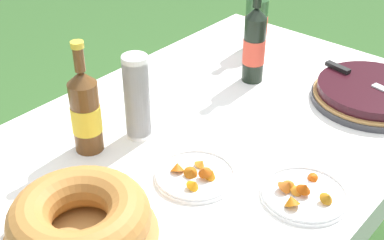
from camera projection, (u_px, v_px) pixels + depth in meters
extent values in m
cube|color=#A87A47|center=(202.00, 145.00, 1.54)|extent=(1.66, 0.99, 0.03)
cylinder|color=#A87A47|center=(235.00, 97.00, 2.46)|extent=(0.06, 0.06, 0.65)
cube|color=white|center=(203.00, 140.00, 1.53)|extent=(1.67, 1.00, 0.00)
cube|color=white|center=(363.00, 235.00, 1.28)|extent=(1.67, 0.01, 0.10)
cube|color=white|center=(90.00, 98.00, 1.83)|extent=(1.67, 0.01, 0.10)
cube|color=white|center=(338.00, 58.00, 2.09)|extent=(0.00, 1.00, 0.10)
cylinder|color=#38383D|center=(371.00, 98.00, 1.70)|extent=(0.38, 0.38, 0.02)
cylinder|color=#B78447|center=(371.00, 94.00, 1.69)|extent=(0.36, 0.36, 0.01)
cylinder|color=black|center=(373.00, 89.00, 1.68)|extent=(0.34, 0.34, 0.03)
cube|color=black|center=(338.00, 67.00, 1.76)|extent=(0.04, 0.09, 0.01)
cylinder|color=#B78447|center=(82.00, 235.00, 1.20)|extent=(0.35, 0.35, 0.01)
torus|color=#AD7033|center=(79.00, 218.00, 1.17)|extent=(0.32, 0.32, 0.10)
cylinder|color=white|center=(138.00, 122.00, 1.51)|extent=(0.07, 0.07, 0.09)
cylinder|color=white|center=(138.00, 118.00, 1.51)|extent=(0.07, 0.07, 0.09)
cylinder|color=white|center=(138.00, 114.00, 1.50)|extent=(0.07, 0.07, 0.09)
cylinder|color=white|center=(138.00, 110.00, 1.49)|extent=(0.07, 0.07, 0.09)
cylinder|color=white|center=(137.00, 106.00, 1.49)|extent=(0.07, 0.07, 0.09)
cylinder|color=white|center=(137.00, 102.00, 1.48)|extent=(0.07, 0.07, 0.09)
cylinder|color=white|center=(137.00, 98.00, 1.47)|extent=(0.07, 0.07, 0.09)
cylinder|color=white|center=(137.00, 94.00, 1.46)|extent=(0.07, 0.07, 0.09)
cylinder|color=white|center=(136.00, 90.00, 1.46)|extent=(0.07, 0.07, 0.09)
cylinder|color=white|center=(136.00, 86.00, 1.45)|extent=(0.07, 0.07, 0.09)
cylinder|color=white|center=(136.00, 81.00, 1.44)|extent=(0.07, 0.07, 0.09)
cylinder|color=white|center=(136.00, 77.00, 1.44)|extent=(0.07, 0.07, 0.09)
cylinder|color=white|center=(135.00, 73.00, 1.43)|extent=(0.07, 0.07, 0.09)
torus|color=white|center=(134.00, 57.00, 1.40)|extent=(0.07, 0.07, 0.01)
cylinder|color=#2D562D|center=(256.00, 25.00, 1.98)|extent=(0.08, 0.08, 0.20)
cylinder|color=#E54C38|center=(256.00, 26.00, 1.98)|extent=(0.08, 0.08, 0.08)
cylinder|color=brown|center=(86.00, 117.00, 1.43)|extent=(0.08, 0.08, 0.21)
cylinder|color=yellow|center=(86.00, 118.00, 1.43)|extent=(0.08, 0.08, 0.08)
cone|color=brown|center=(81.00, 77.00, 1.37)|extent=(0.08, 0.08, 0.04)
cylinder|color=brown|center=(79.00, 59.00, 1.34)|extent=(0.03, 0.03, 0.06)
cylinder|color=gold|center=(77.00, 45.00, 1.32)|extent=(0.03, 0.03, 0.02)
cylinder|color=black|center=(254.00, 50.00, 1.76)|extent=(0.07, 0.07, 0.22)
cylinder|color=#E54C38|center=(254.00, 51.00, 1.77)|extent=(0.07, 0.07, 0.09)
cone|color=black|center=(256.00, 12.00, 1.69)|extent=(0.07, 0.07, 0.04)
cylinder|color=white|center=(304.00, 195.00, 1.31)|extent=(0.22, 0.22, 0.01)
torus|color=white|center=(305.00, 193.00, 1.31)|extent=(0.21, 0.21, 0.01)
cone|color=#AE6B13|center=(328.00, 197.00, 1.27)|extent=(0.05, 0.05, 0.04)
cone|color=#A85A0C|center=(291.00, 200.00, 1.26)|extent=(0.04, 0.05, 0.05)
cone|color=#B46018|center=(289.00, 184.00, 1.31)|extent=(0.04, 0.04, 0.03)
cone|color=#B3591B|center=(286.00, 185.00, 1.31)|extent=(0.05, 0.05, 0.04)
cone|color=#C74B0A|center=(312.00, 177.00, 1.35)|extent=(0.04, 0.04, 0.04)
cone|color=#AC4309|center=(305.00, 187.00, 1.29)|extent=(0.04, 0.05, 0.03)
cone|color=orange|center=(298.00, 189.00, 1.30)|extent=(0.04, 0.04, 0.03)
cylinder|color=white|center=(195.00, 176.00, 1.37)|extent=(0.21, 0.21, 0.01)
torus|color=white|center=(195.00, 174.00, 1.37)|extent=(0.21, 0.21, 0.01)
cone|color=#C0781E|center=(201.00, 163.00, 1.40)|extent=(0.04, 0.04, 0.04)
cone|color=orange|center=(194.00, 184.00, 1.32)|extent=(0.05, 0.05, 0.03)
cone|color=#B9540E|center=(177.00, 167.00, 1.38)|extent=(0.05, 0.05, 0.04)
cone|color=#A95710|center=(191.00, 172.00, 1.36)|extent=(0.05, 0.05, 0.04)
cone|color=#B94F10|center=(204.00, 171.00, 1.34)|extent=(0.05, 0.04, 0.03)
cone|color=#C66B10|center=(211.00, 173.00, 1.35)|extent=(0.05, 0.05, 0.04)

